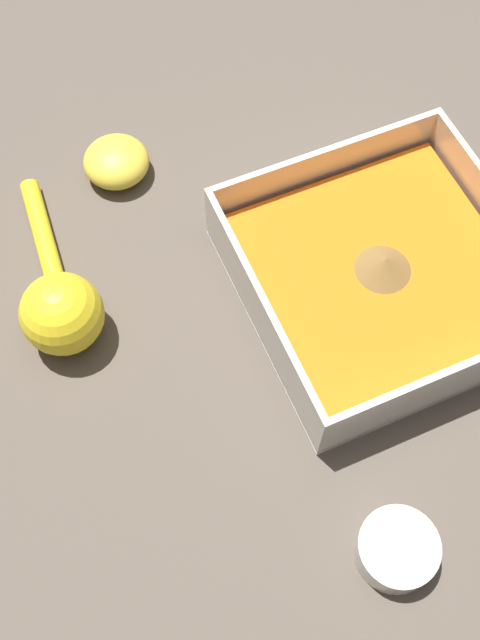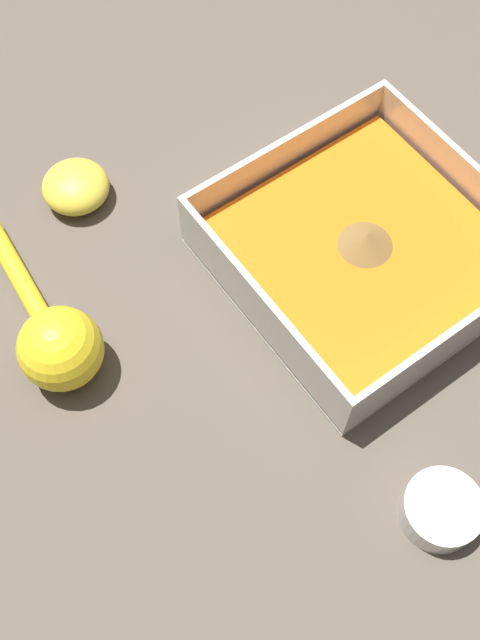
% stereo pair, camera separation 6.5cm
% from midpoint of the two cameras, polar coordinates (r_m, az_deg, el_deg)
% --- Properties ---
extents(ground_plane, '(4.00, 4.00, 0.00)m').
position_cam_midpoint_polar(ground_plane, '(0.70, 5.49, -0.35)').
color(ground_plane, brown).
extents(square_dish, '(0.25, 0.25, 0.07)m').
position_cam_midpoint_polar(square_dish, '(0.71, 6.74, 4.79)').
color(square_dish, silver).
rests_on(square_dish, ground_plane).
extents(spice_bowl, '(0.06, 0.06, 0.03)m').
position_cam_midpoint_polar(spice_bowl, '(0.63, 12.12, -14.30)').
color(spice_bowl, silver).
rests_on(spice_bowl, ground_plane).
extents(lemon_squeezer, '(0.21, 0.07, 0.07)m').
position_cam_midpoint_polar(lemon_squeezer, '(0.67, -16.56, -1.79)').
color(lemon_squeezer, yellow).
rests_on(lemon_squeezer, ground_plane).
extents(lemon_half, '(0.07, 0.07, 0.04)m').
position_cam_midpoint_polar(lemon_half, '(0.78, -14.81, 9.59)').
color(lemon_half, yellow).
rests_on(lemon_half, ground_plane).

